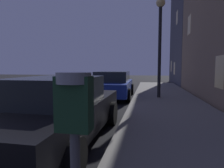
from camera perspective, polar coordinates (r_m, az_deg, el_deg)
parking_meter at (r=1.12m, az=-11.01°, el=-15.20°), size 0.19×0.19×1.45m
car_black at (r=4.39m, az=-15.03°, el=-7.55°), size 1.98×4.59×1.43m
car_blue at (r=10.52m, az=0.26°, el=-0.12°), size 2.20×4.37×1.43m
street_lamp at (r=10.06m, az=14.08°, el=14.93°), size 0.44×0.44×4.86m
building_far at (r=21.38m, az=30.36°, el=13.04°), size 8.86×8.33×9.84m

